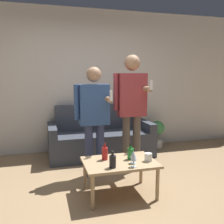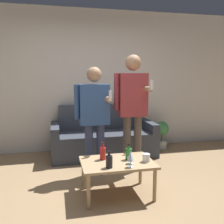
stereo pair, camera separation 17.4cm
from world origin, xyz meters
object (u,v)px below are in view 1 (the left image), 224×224
object	(u,v)px
person_standing_right	(132,103)
person_standing_left	(94,113)
couch	(100,138)
coffee_table	(120,165)
bottle_orange	(131,153)

from	to	relation	value
person_standing_right	person_standing_left	bearing A→B (deg)	-173.80
couch	coffee_table	world-z (taller)	couch
bottle_orange	person_standing_right	bearing A→B (deg)	69.50
coffee_table	bottle_orange	distance (m)	0.20
couch	bottle_orange	distance (m)	1.59
bottle_orange	person_standing_left	bearing A→B (deg)	116.91
person_standing_left	person_standing_right	size ratio (longest dim) A/B	0.90
bottle_orange	person_standing_right	xyz separation A→B (m)	(0.26, 0.71, 0.54)
person_standing_left	person_standing_right	xyz separation A→B (m)	(0.59, 0.06, 0.12)
couch	person_standing_right	distance (m)	1.17
couch	person_standing_left	distance (m)	1.15
coffee_table	person_standing_left	bearing A→B (deg)	104.41
bottle_orange	person_standing_left	size ratio (longest dim) A/B	0.12
couch	bottle_orange	size ratio (longest dim) A/B	9.79
couch	coffee_table	distance (m)	1.62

